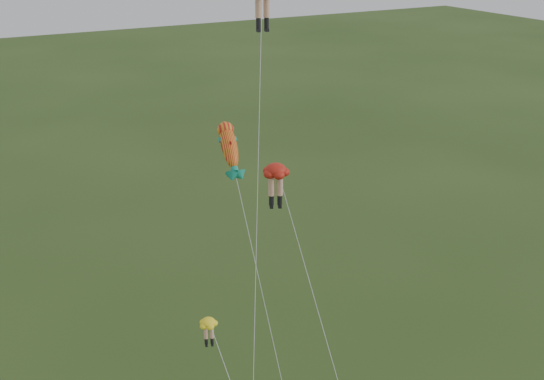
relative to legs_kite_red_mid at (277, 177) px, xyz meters
name	(u,v)px	position (x,y,z in m)	size (l,w,h in m)	color
legs_kite_red_mid	(277,177)	(0.00, 0.00, 0.00)	(2.13, 12.15, 13.63)	#B51F12
legs_kite_yellow	(211,332)	(-6.08, -4.24, -5.94)	(1.26, 8.06, 7.60)	yellow
fish_kite	(229,147)	(-3.77, -2.01, 3.05)	(1.84, 7.16, 17.27)	orange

